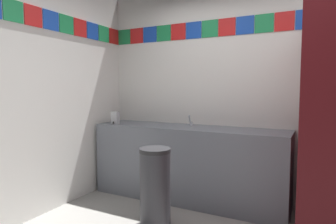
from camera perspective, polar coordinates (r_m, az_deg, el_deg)
name	(u,v)px	position (r m, az deg, el deg)	size (l,w,h in m)	color
wall_back	(254,91)	(3.59, 16.43, 3.98)	(3.86, 0.09, 2.65)	white
wall_side	(24,91)	(3.28, -26.46, 3.65)	(0.09, 3.07, 2.65)	white
vanity_counter	(188,163)	(3.60, 3.85, -9.93)	(2.35, 0.57, 0.90)	slate
faucet_center	(191,122)	(3.59, 4.45, -1.91)	(0.04, 0.10, 0.14)	silver
soap_dispenser	(115,118)	(3.85, -10.29, -1.14)	(0.09, 0.09, 0.16)	#B7BABF
stall_divider	(328,132)	(2.47, 28.84, -3.51)	(0.92, 1.55, 2.07)	maroon
trash_bin	(155,187)	(2.97, -2.53, -14.47)	(0.31, 0.31, 0.78)	#333338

